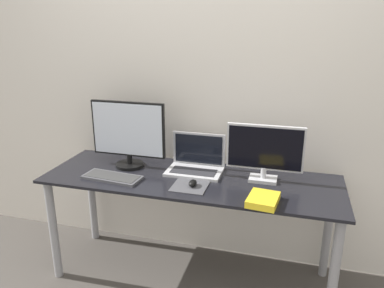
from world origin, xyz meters
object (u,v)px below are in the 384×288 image
(book, at_px, (263,200))
(keyboard, at_px, (112,177))
(monitor_left, at_px, (128,134))
(mouse, at_px, (193,183))
(monitor_right, at_px, (265,151))
(laptop, at_px, (197,162))

(book, bearing_deg, keyboard, 175.06)
(monitor_left, bearing_deg, book, -18.36)
(mouse, distance_m, book, 0.43)
(monitor_right, relative_size, laptop, 1.30)
(laptop, xyz_separation_m, mouse, (0.04, -0.25, -0.03))
(mouse, bearing_deg, laptop, 99.61)
(monitor_left, relative_size, mouse, 6.80)
(monitor_left, xyz_separation_m, mouse, (0.50, -0.21, -0.21))
(monitor_right, bearing_deg, book, -84.59)
(mouse, bearing_deg, book, -12.93)
(monitor_left, height_order, monitor_right, monitor_left)
(laptop, bearing_deg, monitor_left, -174.41)
(monitor_right, distance_m, mouse, 0.47)
(keyboard, bearing_deg, mouse, 1.72)
(monitor_left, relative_size, laptop, 1.43)
(mouse, bearing_deg, monitor_right, 28.09)
(monitor_left, distance_m, keyboard, 0.32)
(keyboard, relative_size, mouse, 5.13)
(mouse, xyz_separation_m, book, (0.42, -0.10, -0.00))
(monitor_right, height_order, laptop, monitor_right)
(keyboard, xyz_separation_m, book, (0.94, -0.08, 0.01))
(monitor_right, distance_m, book, 0.35)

